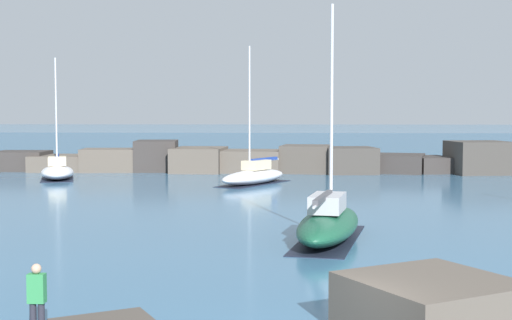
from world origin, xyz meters
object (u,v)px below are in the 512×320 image
sailboat_moored_1 (57,171)px  person_on_rocks (37,297)px  sailboat_moored_4 (329,223)px  sailboat_moored_3 (254,175)px

sailboat_moored_1 → person_on_rocks: bearing=-71.8°
sailboat_moored_1 → sailboat_moored_4: (18.65, -24.17, 0.07)m
sailboat_moored_1 → person_on_rocks: (11.96, -36.40, 0.31)m
sailboat_moored_3 → person_on_rocks: 33.68m
sailboat_moored_1 → sailboat_moored_4: size_ratio=0.98×
sailboat_moored_4 → sailboat_moored_3: bearing=100.8°
sailboat_moored_3 → sailboat_moored_1: bearing=169.0°
sailboat_moored_1 → sailboat_moored_3: (14.57, -2.83, -0.00)m
sailboat_moored_3 → sailboat_moored_4: 21.72m
sailboat_moored_3 → person_on_rocks: size_ratio=5.72×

